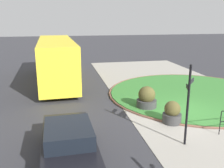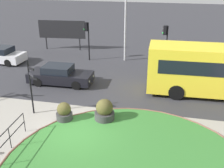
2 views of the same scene
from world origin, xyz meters
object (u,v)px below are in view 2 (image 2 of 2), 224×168
(billboard_left, at_px, (62,30))
(planter_near_signpost, at_px, (64,113))
(car_far_lane, at_px, (0,55))
(traffic_light_far, at_px, (87,33))
(lamppost_tall, at_px, (126,4))
(traffic_light_near, at_px, (165,36))
(signpost_directional, at_px, (31,84))
(car_near_lane, at_px, (60,75))
(planter_kerbside, at_px, (104,111))

(billboard_left, bearing_deg, planter_near_signpost, -73.28)
(car_far_lane, distance_m, traffic_light_far, 7.99)
(car_far_lane, bearing_deg, billboard_left, -124.82)
(lamppost_tall, bearing_deg, billboard_left, 162.72)
(car_far_lane, relative_size, traffic_light_near, 1.29)
(traffic_light_far, bearing_deg, planter_near_signpost, 101.17)
(traffic_light_far, bearing_deg, signpost_directional, 90.67)
(car_near_lane, distance_m, traffic_light_near, 9.38)
(signpost_directional, height_order, car_near_lane, signpost_directional)
(traffic_light_near, height_order, planter_kerbside, traffic_light_near)
(car_far_lane, distance_m, planter_near_signpost, 12.56)
(signpost_directional, bearing_deg, traffic_light_far, 90.40)
(planter_near_signpost, xyz_separation_m, planter_kerbside, (2.13, 0.53, 0.07))
(car_far_lane, bearing_deg, planter_kerbside, 147.80)
(traffic_light_near, bearing_deg, lamppost_tall, 2.87)
(signpost_directional, relative_size, lamppost_tall, 0.35)
(traffic_light_far, distance_m, planter_near_signpost, 11.09)
(car_near_lane, height_order, car_far_lane, car_far_lane)
(car_near_lane, bearing_deg, planter_near_signpost, -66.57)
(car_near_lane, distance_m, lamppost_tall, 8.53)
(signpost_directional, height_order, planter_kerbside, signpost_directional)
(planter_kerbside, bearing_deg, car_near_lane, 135.39)
(signpost_directional, relative_size, traffic_light_near, 0.94)
(traffic_light_near, relative_size, planter_near_signpost, 3.13)
(lamppost_tall, relative_size, planter_near_signpost, 8.52)
(traffic_light_near, distance_m, billboard_left, 10.79)
(car_near_lane, xyz_separation_m, planter_kerbside, (4.43, -4.37, -0.07))
(traffic_light_near, relative_size, lamppost_tall, 0.37)
(billboard_left, xyz_separation_m, planter_kerbside, (7.75, -12.94, -1.48))
(signpost_directional, distance_m, planter_near_signpost, 2.44)
(billboard_left, bearing_deg, traffic_light_near, -20.64)
(lamppost_tall, xyz_separation_m, planter_kerbside, (0.86, -10.79, -4.41))
(traffic_light_far, height_order, planter_kerbside, traffic_light_far)
(billboard_left, xyz_separation_m, planter_near_signpost, (5.61, -13.46, -1.55))
(traffic_light_near, bearing_deg, billboard_left, -2.29)
(car_near_lane, xyz_separation_m, billboard_left, (-3.31, 8.56, 1.41))
(car_near_lane, relative_size, planter_kerbside, 3.66)
(traffic_light_near, height_order, billboard_left, traffic_light_near)
(planter_kerbside, bearing_deg, billboard_left, 120.91)
(traffic_light_far, bearing_deg, traffic_light_near, -179.52)
(billboard_left, bearing_deg, traffic_light_far, -43.79)
(car_near_lane, distance_m, planter_kerbside, 6.23)
(traffic_light_near, distance_m, planter_near_signpost, 11.93)
(traffic_light_far, bearing_deg, car_near_lane, 87.91)
(car_near_lane, bearing_deg, signpost_directional, -87.82)
(lamppost_tall, bearing_deg, traffic_light_near, -9.56)
(car_near_lane, relative_size, car_far_lane, 1.05)
(planter_near_signpost, bearing_deg, car_far_lane, 138.77)
(traffic_light_near, height_order, lamppost_tall, lamppost_tall)
(traffic_light_near, bearing_deg, car_near_lane, 51.76)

